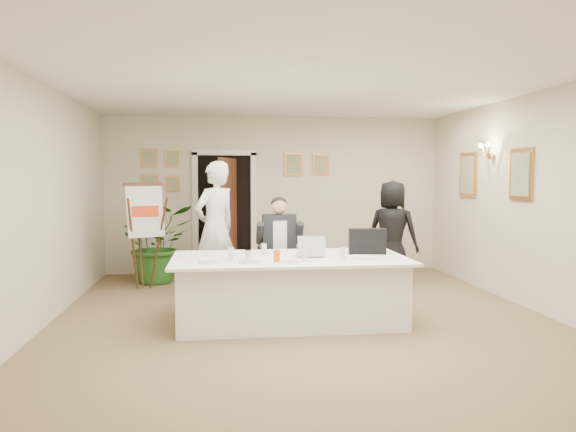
% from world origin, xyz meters
% --- Properties ---
extents(floor, '(7.00, 7.00, 0.00)m').
position_xyz_m(floor, '(0.00, 0.00, 0.00)').
color(floor, brown).
rests_on(floor, ground).
extents(ceiling, '(6.00, 7.00, 0.02)m').
position_xyz_m(ceiling, '(0.00, 0.00, 2.80)').
color(ceiling, white).
rests_on(ceiling, wall_back).
extents(wall_back, '(6.00, 0.10, 2.80)m').
position_xyz_m(wall_back, '(0.00, 3.50, 1.40)').
color(wall_back, beige).
rests_on(wall_back, floor).
extents(wall_front, '(6.00, 0.10, 2.80)m').
position_xyz_m(wall_front, '(0.00, -3.50, 1.40)').
color(wall_front, beige).
rests_on(wall_front, floor).
extents(wall_left, '(0.10, 7.00, 2.80)m').
position_xyz_m(wall_left, '(-3.00, 0.00, 1.40)').
color(wall_left, beige).
rests_on(wall_left, floor).
extents(wall_right, '(0.10, 7.00, 2.80)m').
position_xyz_m(wall_right, '(3.00, 0.00, 1.40)').
color(wall_right, beige).
rests_on(wall_right, floor).
extents(doorway, '(1.14, 0.86, 2.20)m').
position_xyz_m(doorway, '(-0.88, 3.32, 1.04)').
color(doorway, black).
rests_on(doorway, floor).
extents(pictures_back_wall, '(3.40, 0.06, 0.80)m').
position_xyz_m(pictures_back_wall, '(-0.80, 3.47, 1.85)').
color(pictures_back_wall, '#BE8141').
rests_on(pictures_back_wall, wall_back).
extents(pictures_right_wall, '(0.06, 2.20, 0.80)m').
position_xyz_m(pictures_right_wall, '(2.97, 1.20, 1.75)').
color(pictures_right_wall, '#BE8141').
rests_on(pictures_right_wall, wall_right).
extents(wall_sconce, '(0.20, 0.30, 0.24)m').
position_xyz_m(wall_sconce, '(2.90, 1.20, 2.10)').
color(wall_sconce, '#BD793C').
rests_on(wall_sconce, wall_right).
extents(conference_table, '(2.75, 1.46, 0.78)m').
position_xyz_m(conference_table, '(-0.19, -0.11, 0.39)').
color(conference_table, white).
rests_on(conference_table, floor).
extents(seated_man, '(0.63, 0.67, 1.46)m').
position_xyz_m(seated_man, '(-0.18, 1.05, 0.73)').
color(seated_man, black).
rests_on(seated_man, floor).
extents(flip_chart, '(0.57, 0.46, 1.59)m').
position_xyz_m(flip_chart, '(-2.14, 2.04, 0.74)').
color(flip_chart, '#381E12').
rests_on(flip_chart, floor).
extents(standing_man, '(0.84, 0.81, 1.95)m').
position_xyz_m(standing_man, '(-1.06, 1.60, 0.97)').
color(standing_man, white).
rests_on(standing_man, floor).
extents(standing_woman, '(0.97, 0.90, 1.66)m').
position_xyz_m(standing_woman, '(1.73, 2.00, 0.83)').
color(standing_woman, black).
rests_on(standing_woman, floor).
extents(potted_palm, '(1.41, 1.32, 1.27)m').
position_xyz_m(potted_palm, '(-2.00, 2.63, 0.64)').
color(potted_palm, '#245C1E').
rests_on(potted_palm, floor).
extents(laptop, '(0.35, 0.38, 0.28)m').
position_xyz_m(laptop, '(0.06, -0.09, 0.91)').
color(laptop, '#B7BABC').
rests_on(laptop, conference_table).
extents(laptop_bag, '(0.46, 0.17, 0.31)m').
position_xyz_m(laptop_bag, '(0.79, 0.02, 0.93)').
color(laptop_bag, black).
rests_on(laptop_bag, conference_table).
extents(paper_stack, '(0.34, 0.27, 0.03)m').
position_xyz_m(paper_stack, '(0.67, -0.34, 0.79)').
color(paper_stack, white).
rests_on(paper_stack, conference_table).
extents(plate_left, '(0.25, 0.25, 0.01)m').
position_xyz_m(plate_left, '(-1.12, -0.47, 0.78)').
color(plate_left, white).
rests_on(plate_left, conference_table).
extents(plate_mid, '(0.25, 0.25, 0.01)m').
position_xyz_m(plate_mid, '(-0.68, -0.49, 0.78)').
color(plate_mid, white).
rests_on(plate_mid, conference_table).
extents(plate_near, '(0.27, 0.27, 0.01)m').
position_xyz_m(plate_near, '(-0.25, -0.53, 0.78)').
color(plate_near, white).
rests_on(plate_near, conference_table).
extents(glass_a, '(0.09, 0.09, 0.14)m').
position_xyz_m(glass_a, '(-0.87, -0.25, 0.84)').
color(glass_a, silver).
rests_on(glass_a, conference_table).
extents(glass_b, '(0.08, 0.08, 0.14)m').
position_xyz_m(glass_b, '(-0.07, -0.49, 0.84)').
color(glass_b, silver).
rests_on(glass_b, conference_table).
extents(glass_c, '(0.07, 0.07, 0.14)m').
position_xyz_m(glass_c, '(0.39, -0.39, 0.84)').
color(glass_c, silver).
rests_on(glass_c, conference_table).
extents(glass_d, '(0.06, 0.06, 0.14)m').
position_xyz_m(glass_d, '(-0.47, 0.11, 0.84)').
color(glass_d, silver).
rests_on(glass_d, conference_table).
extents(oj_glass, '(0.08, 0.08, 0.13)m').
position_xyz_m(oj_glass, '(-0.38, -0.48, 0.84)').
color(oj_glass, '#DE5712').
rests_on(oj_glass, conference_table).
extents(steel_jug, '(0.11, 0.11, 0.11)m').
position_xyz_m(steel_jug, '(-0.68, -0.25, 0.83)').
color(steel_jug, silver).
rests_on(steel_jug, conference_table).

